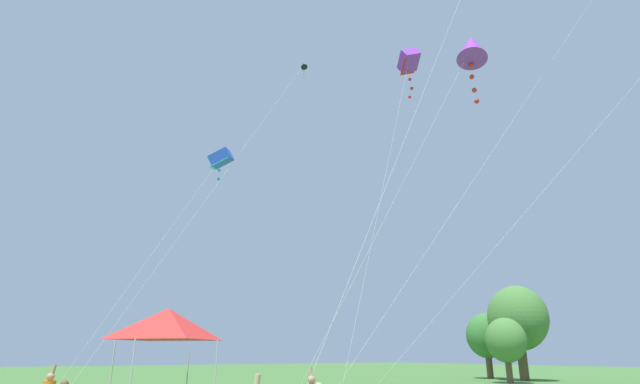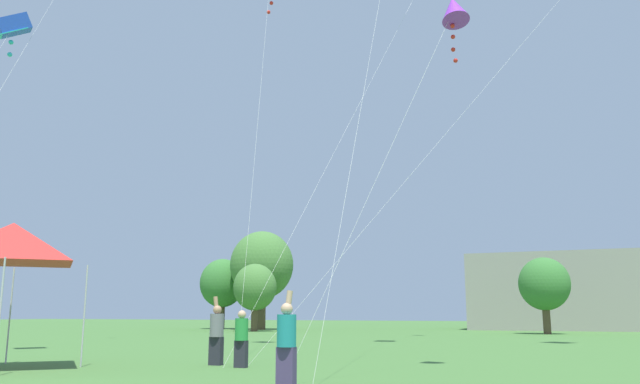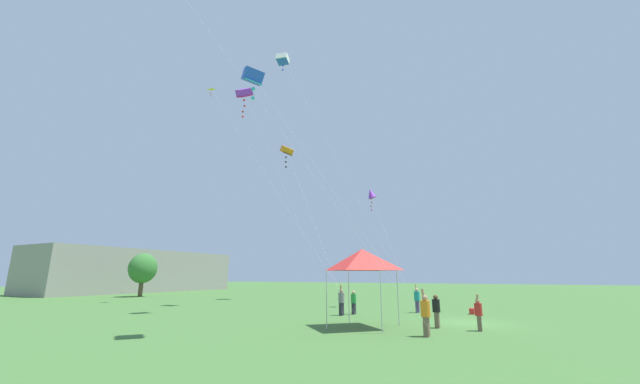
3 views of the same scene
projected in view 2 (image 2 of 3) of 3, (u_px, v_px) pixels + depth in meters
The scene contains 10 objects.
tree_far_right at pixel (262, 266), 58.83m from camera, with size 6.08×5.47×9.18m.
tree_near_right at pixel (255, 287), 53.37m from camera, with size 3.78×3.40×5.70m.
tree_far_left at pixel (222, 283), 61.21m from camera, with size 4.49×4.04×6.78m.
tree_far_centre at pixel (544, 284), 46.72m from camera, with size 3.76×3.39×5.68m.
festival_tent at pixel (12, 243), 18.37m from camera, with size 3.36×3.36×4.21m.
person_teal_shirt at pixel (287, 340), 13.71m from camera, with size 0.43×0.43×2.08m.
person_grey_shirt at pixel (217, 332), 19.29m from camera, with size 0.43×0.43×2.09m.
person_green_shirt at pixel (241, 337), 18.42m from camera, with size 0.39×0.39×1.65m.
kite_purple_diamond_0 at pixel (454, 10), 18.41m from camera, with size 4.04×5.03×10.98m.
kite_blue_box_3 at pixel (14, 26), 25.80m from camera, with size 4.53×8.88×13.92m.
Camera 2 is at (10.57, -8.84, 1.60)m, focal length 35.00 mm.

